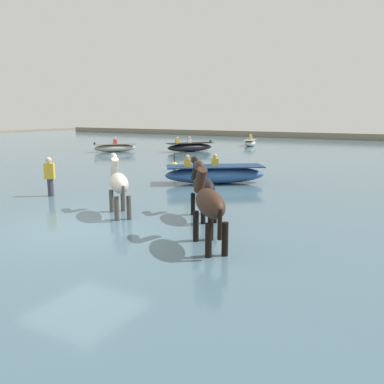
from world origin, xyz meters
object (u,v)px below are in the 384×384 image
boat_far_offshore (115,148)px  boat_far_inshore (190,147)px  channel_buoy (174,166)px  horse_lead_pinto (119,184)px  horse_trailing_dark_bay (209,205)px  boat_near_port (215,174)px  boat_distant_west (250,143)px  person_onlooker_left (50,179)px  horse_flank_black (203,188)px

boat_far_offshore → boat_far_inshore: bearing=31.8°
boat_far_offshore → channel_buoy: 10.54m
horse_lead_pinto → horse_trailing_dark_bay: (3.36, -1.12, 0.05)m
horse_trailing_dark_bay → boat_near_port: bearing=114.9°
boat_distant_west → boat_far_inshore: boat_far_inshore is taller
person_onlooker_left → boat_far_inshore: bearing=102.7°
horse_flank_black → channel_buoy: bearing=126.6°
horse_trailing_dark_bay → boat_far_offshore: horse_trailing_dark_bay is taller
horse_flank_black → boat_far_inshore: 18.82m
boat_far_offshore → boat_near_port: size_ratio=0.74×
boat_far_inshore → person_onlooker_left: (3.67, -16.24, 0.26)m
boat_distant_west → boat_far_inshore: bearing=-106.5°
boat_distant_west → person_onlooker_left: size_ratio=1.70×
boat_far_offshore → boat_far_inshore: size_ratio=0.82×
person_onlooker_left → horse_lead_pinto: bearing=-12.2°
boat_near_port → boat_far_inshore: boat_near_port is taller
horse_trailing_dark_bay → boat_far_inshore: (-10.75, 18.17, -0.59)m
horse_lead_pinto → boat_far_inshore: (-7.39, 17.05, -0.54)m
boat_distant_west → channel_buoy: 15.99m
horse_lead_pinto → channel_buoy: 8.99m
boat_far_offshore → boat_near_port: bearing=-33.9°
person_onlooker_left → horse_flank_black: bearing=0.4°
boat_far_offshore → boat_far_inshore: (4.79, 2.97, 0.03)m
boat_distant_west → person_onlooker_left: 23.44m
boat_far_offshore → boat_far_inshore: 5.63m
horse_lead_pinto → boat_distant_west: bearing=102.3°
person_onlooker_left → horse_trailing_dark_bay: bearing=-15.2°
horse_lead_pinto → person_onlooker_left: bearing=167.8°
horse_flank_black → boat_far_offshore: (-14.36, 13.23, -0.53)m
person_onlooker_left → boat_near_port: bearing=52.3°
boat_far_offshore → boat_near_port: boat_near_port is taller
boat_far_offshore → boat_near_port: (12.32, -8.27, 0.06)m
boat_far_inshore → boat_near_port: bearing=-56.2°
horse_flank_black → boat_far_offshore: 19.53m
horse_trailing_dark_bay → boat_near_port: size_ratio=0.50×
boat_far_offshore → person_onlooker_left: bearing=-57.5°
horse_trailing_dark_bay → person_onlooker_left: horse_trailing_dark_bay is taller
channel_buoy → person_onlooker_left: bearing=-92.8°
horse_trailing_dark_bay → horse_flank_black: size_ratio=1.08×
horse_flank_black → horse_trailing_dark_bay: bearing=-59.2°
horse_trailing_dark_bay → channel_buoy: bearing=125.4°
boat_near_port → channel_buoy: (-3.50, 2.51, -0.17)m
horse_lead_pinto → boat_far_inshore: bearing=113.4°
horse_lead_pinto → person_onlooker_left: 3.81m
person_onlooker_left → channel_buoy: person_onlooker_left is taller
horse_trailing_dark_bay → boat_distant_west: horse_trailing_dark_bay is taller
boat_distant_west → channel_buoy: boat_distant_west is taller
boat_distant_west → boat_far_offshore: 12.24m
channel_buoy → boat_far_inshore: bearing=114.8°
person_onlooker_left → channel_buoy: bearing=87.2°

